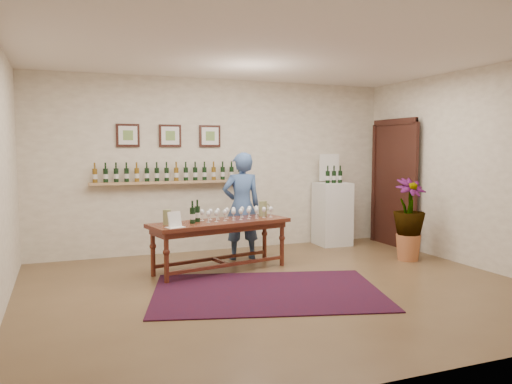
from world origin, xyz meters
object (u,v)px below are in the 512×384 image
object	(u,v)px
tasting_table	(220,228)
display_pedestal	(332,214)
potted_plant	(409,219)
person	(242,206)

from	to	relation	value
tasting_table	display_pedestal	distance (m)	2.62
tasting_table	potted_plant	world-z (taller)	potted_plant
person	display_pedestal	bearing A→B (deg)	-161.20
tasting_table	potted_plant	bearing A→B (deg)	-20.35
tasting_table	person	distance (m)	0.81
potted_plant	tasting_table	bearing A→B (deg)	171.65
display_pedestal	tasting_table	bearing A→B (deg)	-155.53
display_pedestal	person	bearing A→B (deg)	-164.98
tasting_table	display_pedestal	bearing A→B (deg)	12.47
display_pedestal	potted_plant	bearing A→B (deg)	-73.46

